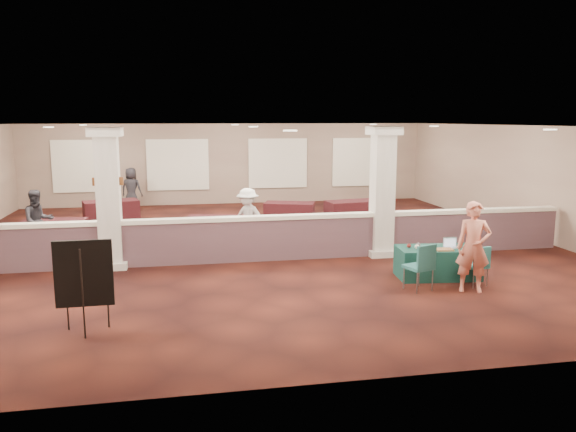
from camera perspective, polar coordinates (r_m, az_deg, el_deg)
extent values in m
plane|color=#3F170F|center=(15.09, -3.40, -3.14)|extent=(16.00, 16.00, 0.00)
cube|color=#7D6256|center=(22.73, -6.05, 5.29)|extent=(16.00, 0.04, 3.20)
cube|color=#7D6256|center=(7.07, 4.86, -4.81)|extent=(16.00, 0.04, 3.20)
cube|color=#7D6256|center=(17.69, 23.22, 3.26)|extent=(0.04, 16.00, 3.20)
cube|color=white|center=(14.70, -3.53, 9.11)|extent=(16.00, 16.00, 0.02)
cube|color=#583B44|center=(13.53, -2.61, -2.48)|extent=(15.60, 0.20, 1.00)
cube|color=white|center=(13.42, -2.63, -0.18)|extent=(15.60, 0.28, 0.10)
cube|color=beige|center=(13.31, -17.74, 1.67)|extent=(0.50, 0.50, 3.20)
cube|color=beige|center=(13.59, -17.41, -4.69)|extent=(0.70, 0.70, 0.16)
cube|color=beige|center=(13.19, -18.09, 8.13)|extent=(0.72, 0.72, 0.20)
cube|color=beige|center=(14.07, 9.55, 2.42)|extent=(0.50, 0.50, 3.20)
cube|color=beige|center=(14.34, 9.38, -3.61)|extent=(0.70, 0.70, 0.16)
cube|color=beige|center=(13.96, 9.73, 8.54)|extent=(0.72, 0.72, 0.20)
cylinder|color=brown|center=(13.30, -19.03, 3.33)|extent=(0.12, 0.12, 0.18)
cylinder|color=white|center=(13.30, -19.03, 3.33)|extent=(0.09, 0.09, 0.10)
cylinder|color=brown|center=(13.23, -16.63, 3.42)|extent=(0.12, 0.12, 0.18)
cylinder|color=white|center=(13.23, -16.63, 3.42)|extent=(0.09, 0.09, 0.10)
cube|color=#0E3332|center=(12.55, 14.95, -4.59)|extent=(1.80, 1.04, 0.66)
cube|color=#21625B|center=(12.17, 18.47, -4.81)|extent=(0.49, 0.49, 0.05)
cube|color=#21625B|center=(11.97, 19.12, -3.95)|extent=(0.40, 0.12, 0.40)
cylinder|color=slate|center=(11.99, 18.31, -6.11)|extent=(0.03, 0.03, 0.38)
cylinder|color=slate|center=(12.21, 19.57, -5.90)|extent=(0.03, 0.03, 0.38)
cylinder|color=slate|center=(12.25, 17.27, -5.72)|extent=(0.03, 0.03, 0.38)
cylinder|color=slate|center=(12.46, 18.52, -5.52)|extent=(0.03, 0.03, 0.38)
cube|color=#21625B|center=(11.53, 13.12, -5.07)|extent=(0.60, 0.60, 0.06)
cube|color=#21625B|center=(11.31, 13.90, -4.04)|extent=(0.45, 0.19, 0.46)
cylinder|color=slate|center=(11.33, 12.98, -6.65)|extent=(0.03, 0.03, 0.44)
cylinder|color=slate|center=(11.58, 14.46, -6.34)|extent=(0.03, 0.03, 0.44)
cylinder|color=slate|center=(11.61, 11.69, -6.19)|extent=(0.03, 0.03, 0.44)
cylinder|color=slate|center=(11.86, 13.16, -5.90)|extent=(0.03, 0.03, 0.44)
cube|color=black|center=(9.43, -20.05, -5.52)|extent=(0.90, 0.06, 1.07)
cylinder|color=black|center=(9.74, -21.62, -6.77)|extent=(0.03, 0.03, 1.43)
cylinder|color=black|center=(9.65, -17.94, -6.71)|extent=(0.03, 0.03, 1.43)
cylinder|color=black|center=(9.29, -20.15, -7.47)|extent=(0.03, 0.03, 1.43)
imported|color=#F18069|center=(11.61, 18.32, -3.01)|extent=(0.76, 0.63, 1.80)
cube|color=black|center=(16.53, -22.67, -1.54)|extent=(1.74, 0.97, 0.68)
cube|color=black|center=(15.22, -6.69, -1.58)|extent=(2.07, 1.31, 0.78)
cube|color=black|center=(16.41, 11.76, -0.93)|extent=(2.03, 1.43, 0.75)
cube|color=black|center=(19.59, -17.51, 0.48)|extent=(1.91, 1.30, 0.71)
cube|color=black|center=(18.59, 0.15, 0.38)|extent=(1.79, 1.29, 0.66)
cube|color=black|center=(18.88, 6.50, 0.51)|extent=(1.81, 1.10, 0.69)
imported|color=black|center=(15.69, -24.05, -0.48)|extent=(0.89, 0.75, 1.61)
imported|color=beige|center=(14.91, -4.10, -0.20)|extent=(1.07, 1.01, 1.58)
imported|color=black|center=(20.09, 9.39, 2.50)|extent=(1.05, 1.06, 1.72)
imported|color=black|center=(21.82, -15.62, 2.67)|extent=(0.88, 0.65, 1.60)
cube|color=#BABABF|center=(12.52, 16.26, -3.10)|extent=(0.32, 0.24, 0.02)
cube|color=#BABABF|center=(12.59, 16.11, -2.52)|extent=(0.30, 0.04, 0.20)
cube|color=#ACB6CE|center=(12.59, 16.12, -2.58)|extent=(0.27, 0.03, 0.17)
cube|color=#B2651C|center=(12.28, 15.57, -3.29)|extent=(0.39, 0.31, 0.03)
sphere|color=beige|center=(12.22, 12.97, -3.07)|extent=(0.10, 0.10, 0.10)
sphere|color=maroon|center=(12.31, 12.18, -2.97)|extent=(0.09, 0.09, 0.09)
sphere|color=#4B4B50|center=(12.43, 13.10, -2.87)|extent=(0.09, 0.09, 0.09)
cube|color=red|center=(12.45, 17.95, -3.27)|extent=(0.11, 0.04, 0.01)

